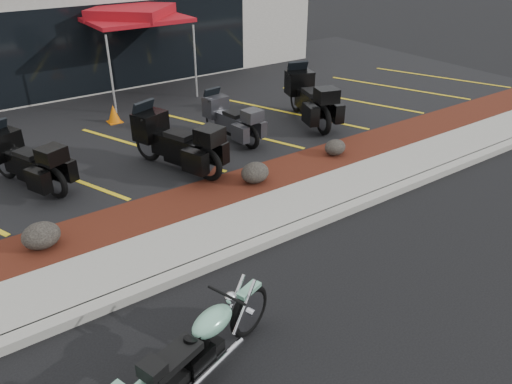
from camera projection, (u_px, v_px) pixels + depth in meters
ground at (296, 272)px, 7.91m from camera, size 90.00×90.00×0.00m
curb at (263, 242)px, 8.52m from camera, size 24.00×0.25×0.15m
sidewalk at (240, 224)px, 9.03m from camera, size 24.00×1.20×0.15m
mulch_bed at (207, 198)px, 9.89m from camera, size 24.00×1.20×0.16m
upper_lot at (109, 121)px, 13.79m from camera, size 26.00×9.60×0.15m
dealership_building at (37, 17)px, 17.41m from camera, size 18.00×8.16×4.00m
boulder_left at (41, 236)px, 8.15m from camera, size 0.62×0.52×0.44m
boulder_mid at (255, 173)px, 10.23m from camera, size 0.60×0.50×0.43m
boulder_right at (335, 147)px, 11.47m from camera, size 0.51×0.43×0.36m
hero_cruiser at (249, 305)px, 6.50m from camera, size 2.86×1.56×0.98m
touring_black_front at (2, 150)px, 10.21m from camera, size 1.62×2.35×1.28m
touring_black_mid at (147, 131)px, 10.97m from camera, size 1.68×2.57×1.40m
touring_grey at (213, 110)px, 12.58m from camera, size 0.97×2.07×1.16m
touring_black_rear at (297, 87)px, 13.87m from camera, size 1.64×2.65×1.45m
traffic_cone at (114, 114)px, 13.37m from camera, size 0.35×0.35×0.48m
popup_canopy at (132, 15)px, 14.65m from camera, size 3.09×3.09×2.61m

